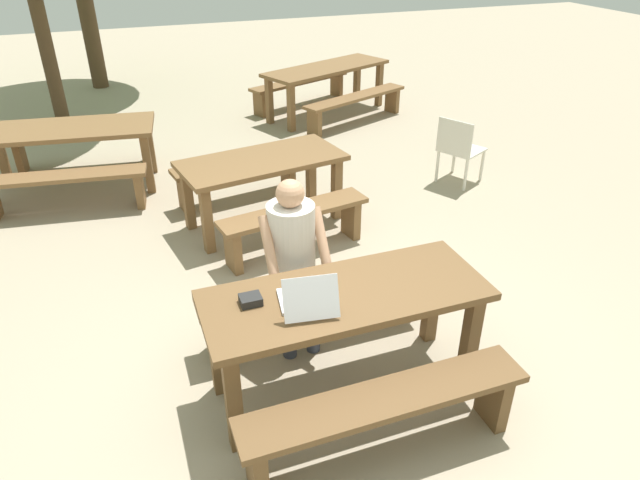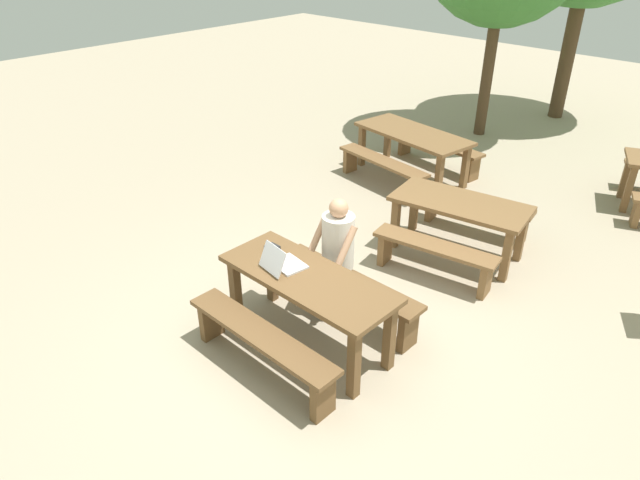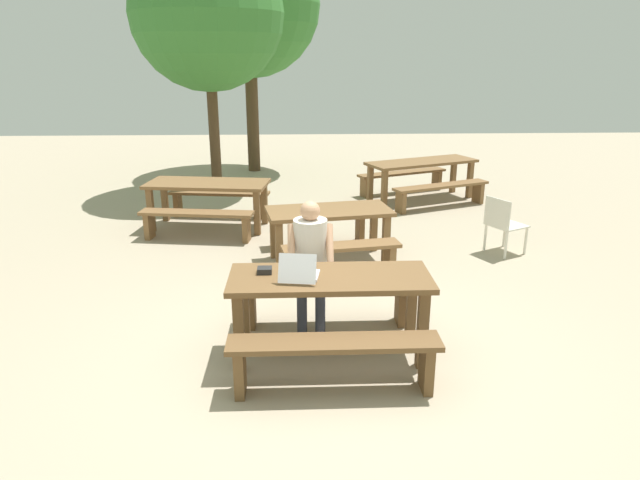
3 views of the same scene
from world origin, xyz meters
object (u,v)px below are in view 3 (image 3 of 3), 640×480
object	(u,v)px
picnic_table_front	(330,290)
laptop	(299,272)
picnic_table_rear	(422,167)
picnic_table_mid	(208,189)
picnic_table_distant	(329,218)
tree_right	(248,5)
tree_left	(207,13)
person_seated	(310,255)
small_pouch	(265,270)
plastic_chair	(503,224)

from	to	relation	value
picnic_table_front	laptop	distance (m)	0.34
picnic_table_rear	picnic_table_mid	bearing A→B (deg)	-178.87
picnic_table_front	picnic_table_mid	distance (m)	4.40
picnic_table_front	picnic_table_mid	world-z (taller)	picnic_table_front
picnic_table_mid	picnic_table_distant	size ratio (longest dim) A/B	1.15
tree_right	tree_left	bearing A→B (deg)	-106.55
picnic_table_front	picnic_table_mid	xyz separation A→B (m)	(-1.68, 4.06, -0.02)
laptop	picnic_table_mid	size ratio (longest dim) A/B	0.21
person_seated	picnic_table_distant	xyz separation A→B (m)	(0.29, 1.90, -0.18)
picnic_table_rear	tree_left	xyz separation A→B (m)	(-3.96, 0.94, 2.72)
small_pouch	picnic_table_distant	distance (m)	2.50
picnic_table_front	small_pouch	distance (m)	0.61
picnic_table_front	person_seated	xyz separation A→B (m)	(-0.16, 0.57, 0.12)
person_seated	tree_right	distance (m)	8.70
laptop	tree_right	bearing A→B (deg)	-74.76
picnic_table_mid	picnic_table_distant	world-z (taller)	picnic_table_mid
picnic_table_distant	tree_right	distance (m)	7.08
picnic_table_front	plastic_chair	bearing A→B (deg)	46.43
small_pouch	plastic_chair	size ratio (longest dim) A/B	0.16
picnic_table_front	plastic_chair	xyz separation A→B (m)	(2.53, 2.66, -0.22)
laptop	tree_right	distance (m)	9.26
tree_left	picnic_table_front	bearing A→B (deg)	-73.96
picnic_table_rear	picnic_table_distant	bearing A→B (deg)	-143.30
laptop	tree_left	distance (m)	7.35
laptop	person_seated	bearing A→B (deg)	-91.58
person_seated	plastic_chair	distance (m)	3.42
picnic_table_rear	tree_left	bearing A→B (deg)	143.97
person_seated	plastic_chair	bearing A→B (deg)	37.87
picnic_table_mid	tree_left	world-z (taller)	tree_left
laptop	small_pouch	world-z (taller)	laptop
laptop	tree_left	xyz separation A→B (m)	(-1.64, 6.71, 2.51)
small_pouch	tree_right	distance (m)	9.09
plastic_chair	picnic_table_front	bearing A→B (deg)	109.25
tree_left	tree_right	bearing A→B (deg)	73.45
plastic_chair	tree_right	size ratio (longest dim) A/B	0.15
person_seated	picnic_table_distant	bearing A→B (deg)	81.38
picnic_table_rear	picnic_table_distant	size ratio (longest dim) A/B	1.30
plastic_chair	picnic_table_distant	bearing A→B (deg)	67.22
laptop	picnic_table_mid	distance (m)	4.37
picnic_table_mid	picnic_table_distant	xyz separation A→B (m)	(1.82, -1.59, -0.03)
small_pouch	tree_left	bearing A→B (deg)	101.48
plastic_chair	tree_left	distance (m)	6.65
picnic_table_front	person_seated	distance (m)	0.60
person_seated	tree_right	bearing A→B (deg)	98.03
small_pouch	tree_left	world-z (taller)	tree_left
person_seated	picnic_table_mid	xyz separation A→B (m)	(-1.53, 3.49, -0.14)
picnic_table_mid	tree_right	xyz separation A→B (m)	(0.38, 4.63, 3.04)
plastic_chair	picnic_table_rear	size ratio (longest dim) A/B	0.36
plastic_chair	picnic_table_rear	bearing A→B (deg)	-18.22
picnic_table_front	picnic_table_distant	world-z (taller)	picnic_table_front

